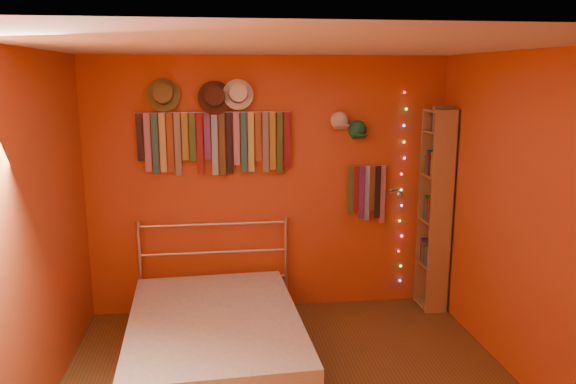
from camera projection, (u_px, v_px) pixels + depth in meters
name	position (u px, v px, depth m)	size (l,w,h in m)	color
back_wall	(270.00, 186.00, 5.49)	(3.50, 0.02, 2.50)	#A7381B
right_wall	(537.00, 227.00, 4.01)	(0.02, 3.50, 2.50)	#A7381B
left_wall	(23.00, 246.00, 3.57)	(0.02, 3.50, 2.50)	#A7381B
ceiling	(295.00, 46.00, 3.53)	(3.50, 3.50, 0.02)	white
tie_rack	(216.00, 140.00, 5.26)	(1.45, 0.03, 0.60)	silver
small_tie_rack	(368.00, 191.00, 5.56)	(0.40, 0.03, 0.58)	silver
fedora_olive	(163.00, 94.00, 5.08)	(0.30, 0.17, 0.30)	brown
fedora_brown	(215.00, 97.00, 5.15)	(0.31, 0.17, 0.31)	#402116
fedora_white	(238.00, 94.00, 5.17)	(0.29, 0.16, 0.28)	white
cap_white	(339.00, 120.00, 5.39)	(0.18, 0.22, 0.18)	silver
cap_green	(357.00, 130.00, 5.43)	(0.18, 0.23, 0.18)	#176B3C
fairy_lights	(402.00, 190.00, 5.63)	(0.06, 0.02, 1.96)	#FF3333
reading_lamp	(398.00, 194.00, 5.41)	(0.07, 0.32, 0.09)	silver
bookshelf	(439.00, 209.00, 5.53)	(0.25, 0.34, 2.00)	olive
bed	(215.00, 338.00, 4.56)	(1.53, 2.02, 0.96)	silver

